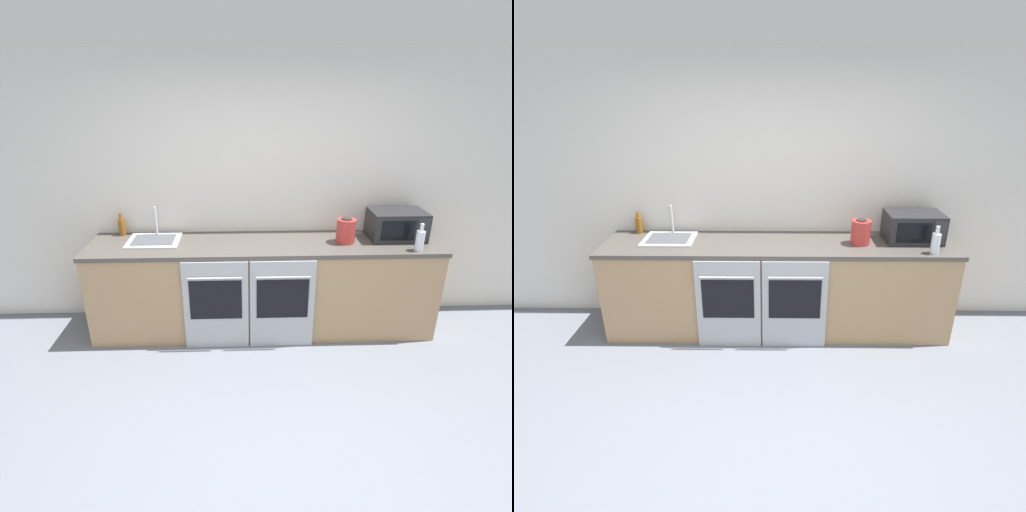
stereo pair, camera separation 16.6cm
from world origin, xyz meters
The scene contains 10 objects.
ground_plane centered at (0.00, 0.00, 0.00)m, with size 16.00×16.00×0.00m, color slate.
wall_back centered at (0.00, 2.04, 1.30)m, with size 10.00×0.06×2.60m.
counter_back centered at (0.00, 1.69, 0.46)m, with size 3.28×0.67×0.92m.
oven_left centered at (-0.45, 1.35, 0.44)m, with size 0.59×0.06×0.87m.
oven_right centered at (0.15, 1.35, 0.44)m, with size 0.59×0.06×0.87m.
microwave centered at (1.27, 1.76, 1.05)m, with size 0.51×0.35×0.27m.
bottle_amber centered at (-1.38, 1.94, 1.00)m, with size 0.07×0.07×0.22m.
bottle_clear centered at (1.37, 1.44, 1.02)m, with size 0.08×0.08×0.25m.
kettle centered at (0.76, 1.67, 1.03)m, with size 0.18×0.18×0.24m.
sink centered at (-1.04, 1.76, 0.93)m, with size 0.48×0.40×0.30m.
Camera 2 is at (-0.03, -1.81, 2.26)m, focal length 28.00 mm.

